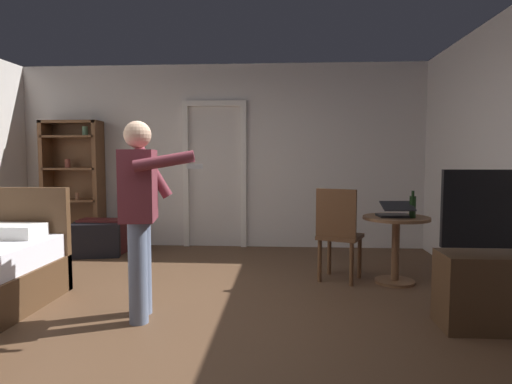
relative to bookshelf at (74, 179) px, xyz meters
The scene contains 12 objects.
ground_plane 3.67m from the bookshelf, 52.96° to the right, with size 6.57×6.57×0.00m, color brown.
wall_back 2.17m from the bookshelf, ahead, with size 6.11×0.12×2.65m, color silver.
doorway_frame 2.07m from the bookshelf, ahead, with size 0.93×0.08×2.13m.
bookshelf is the anchor object (origin of this frame).
tv_flatscreen 5.58m from the bookshelf, 30.86° to the right, with size 1.02×0.40×1.22m.
side_table 4.56m from the bookshelf, 21.04° to the right, with size 0.68×0.68×0.70m.
laptop 4.53m from the bookshelf, 21.66° to the right, with size 0.35×0.35×0.17m.
bottle_on_table 4.70m from the bookshelf, 21.33° to the right, with size 0.06×0.06×0.28m.
wooden_chair 4.01m from the bookshelf, 23.95° to the right, with size 0.55×0.55×0.99m.
person_blue_shirt 3.39m from the bookshelf, 55.53° to the right, with size 0.71×0.57×1.60m.
suitcase_dark 1.14m from the bookshelf, 46.32° to the right, with size 0.62×0.37×0.45m, color black.
suitcase_small 1.06m from the bookshelf, 37.64° to the right, with size 0.59×0.30×0.48m, color #4C1919.
Camera 1 is at (0.95, -3.43, 1.31)m, focal length 30.98 mm.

